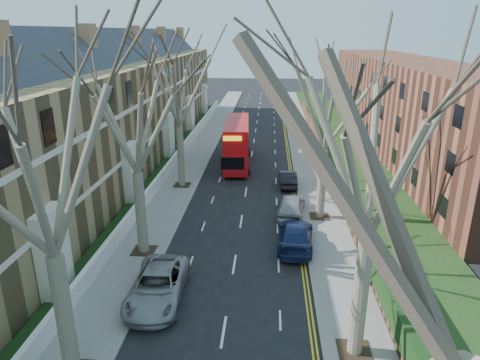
# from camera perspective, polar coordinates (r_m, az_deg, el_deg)

# --- Properties ---
(pavement_left) EXTENTS (3.00, 102.00, 0.12)m
(pavement_left) POSITION_cam_1_polar(r_m,az_deg,el_deg) (48.48, -5.52, 3.69)
(pavement_left) COLOR slate
(pavement_left) RESTS_ON ground
(pavement_right) EXTENTS (3.00, 102.00, 0.12)m
(pavement_right) POSITION_cam_1_polar(r_m,az_deg,el_deg) (48.02, 8.79, 3.40)
(pavement_right) COLOR slate
(pavement_right) RESTS_ON ground
(terrace_left) EXTENTS (9.70, 78.00, 13.60)m
(terrace_left) POSITION_cam_1_polar(r_m,az_deg,el_deg) (41.77, -18.07, 8.02)
(terrace_left) COLOR olive
(terrace_left) RESTS_ON ground
(flats_right) EXTENTS (13.97, 54.00, 10.00)m
(flats_right) POSITION_cam_1_polar(r_m,az_deg,el_deg) (53.04, 21.32, 9.27)
(flats_right) COLOR brown
(flats_right) RESTS_ON ground
(front_wall_left) EXTENTS (0.30, 78.00, 1.00)m
(front_wall_left) POSITION_cam_1_polar(r_m,az_deg,el_deg) (41.14, -9.59, 1.47)
(front_wall_left) COLOR white
(front_wall_left) RESTS_ON ground
(grass_verge_right) EXTENTS (6.00, 102.00, 0.06)m
(grass_verge_right) POSITION_cam_1_polar(r_m,az_deg,el_deg) (48.59, 14.09, 3.34)
(grass_verge_right) COLOR #1D3613
(grass_verge_right) RESTS_ON ground
(tree_left_mid) EXTENTS (10.50, 10.50, 14.71)m
(tree_left_mid) POSITION_cam_1_polar(r_m,az_deg,el_deg) (15.48, -25.51, 4.54)
(tree_left_mid) COLOR brown
(tree_left_mid) RESTS_ON ground
(tree_left_far) EXTENTS (10.15, 10.15, 14.22)m
(tree_left_far) POSITION_cam_1_polar(r_m,az_deg,el_deg) (24.56, -14.24, 9.89)
(tree_left_far) COLOR brown
(tree_left_far) RESTS_ON ground
(tree_left_dist) EXTENTS (10.50, 10.50, 14.71)m
(tree_left_dist) POSITION_cam_1_polar(r_m,az_deg,el_deg) (36.03, -8.40, 13.59)
(tree_left_dist) COLOR brown
(tree_left_dist) RESTS_ON ground
(tree_right_mid) EXTENTS (10.50, 10.50, 14.71)m
(tree_right_mid) POSITION_cam_1_polar(r_m,az_deg,el_deg) (15.91, 17.90, 5.85)
(tree_right_mid) COLOR brown
(tree_right_mid) RESTS_ON ground
(tree_right_far) EXTENTS (10.15, 10.15, 14.22)m
(tree_right_far) POSITION_cam_1_polar(r_m,az_deg,el_deg) (29.55, 11.64, 11.58)
(tree_right_far) COLOR brown
(tree_right_far) RESTS_ON ground
(double_decker_bus) EXTENTS (3.05, 10.49, 4.37)m
(double_decker_bus) POSITION_cam_1_polar(r_m,az_deg,el_deg) (43.49, -0.42, 4.81)
(double_decker_bus) COLOR red
(double_decker_bus) RESTS_ON ground
(car_left_far) EXTENTS (2.78, 5.74, 1.57)m
(car_left_far) POSITION_cam_1_polar(r_m,az_deg,el_deg) (22.70, -10.93, -13.67)
(car_left_far) COLOR gray
(car_left_far) RESTS_ON ground
(car_right_near) EXTENTS (2.56, 5.42, 1.53)m
(car_right_near) POSITION_cam_1_polar(r_m,az_deg,el_deg) (27.47, 7.44, -7.36)
(car_right_near) COLOR navy
(car_right_near) RESTS_ON ground
(car_right_mid) EXTENTS (2.45, 4.88, 1.60)m
(car_right_mid) POSITION_cam_1_polar(r_m,az_deg,el_deg) (31.85, 6.86, -3.40)
(car_right_mid) COLOR #9799A0
(car_right_mid) RESTS_ON ground
(car_right_far) EXTENTS (1.58, 4.13, 1.34)m
(car_right_far) POSITION_cam_1_polar(r_m,az_deg,el_deg) (38.00, 6.38, 0.21)
(car_right_far) COLOR black
(car_right_far) RESTS_ON ground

